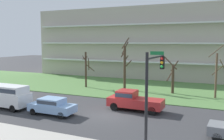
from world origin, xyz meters
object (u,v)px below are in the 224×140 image
pickup_red_center_left (133,100)px  van_white_near_right (6,95)px  tree_right (217,73)px  traffic_signal_mast (153,83)px  tree_center (173,77)px  sedan_blue_near_left (52,105)px  tree_left (125,65)px  tree_far_left (86,69)px

pickup_red_center_left → van_white_near_right: van_white_near_right is taller
tree_right → traffic_signal_mast: (-3.20, -16.72, 1.14)m
pickup_red_center_left → van_white_near_right: bearing=20.7°
tree_center → van_white_near_right: (-14.03, -14.09, -0.82)m
van_white_near_right → tree_right: bearing=35.7°
pickup_red_center_left → van_white_near_right: (-12.07, -4.50, 0.38)m
sedan_blue_near_left → pickup_red_center_left: size_ratio=0.82×
tree_center → van_white_near_right: bearing=-134.9°
tree_left → pickup_red_center_left: 11.17m
tree_far_left → tree_right: (17.69, 0.02, 0.21)m
tree_far_left → tree_right: tree_right is taller
traffic_signal_mast → sedan_blue_near_left: bearing=162.8°
tree_far_left → van_white_near_right: bearing=-96.7°
tree_far_left → pickup_red_center_left: tree_far_left is taller
tree_far_left → tree_center: 12.48m
tree_left → traffic_signal_mast: 19.57m
sedan_blue_near_left → traffic_signal_mast: (10.34, -3.20, 3.28)m
tree_center → traffic_signal_mast: 17.51m
sedan_blue_near_left → tree_left: bearing=82.8°
tree_far_left → sedan_blue_near_left: bearing=-72.9°
tree_left → traffic_signal_mast: size_ratio=1.19×
tree_right → van_white_near_right: (-19.27, -13.52, -1.62)m
tree_far_left → tree_center: tree_far_left is taller
tree_right → traffic_signal_mast: tree_right is taller
tree_left → tree_right: tree_left is taller
tree_center → pickup_red_center_left: 9.86m
sedan_blue_near_left → traffic_signal_mast: 11.31m
sedan_blue_near_left → tree_right: bearing=44.2°
van_white_near_right → pickup_red_center_left: bearing=21.1°
tree_center → sedan_blue_near_left: bearing=-120.5°
tree_left → tree_center: tree_left is taller
sedan_blue_near_left → traffic_signal_mast: bearing=-17.9°
tree_left → sedan_blue_near_left: 14.64m
tree_center → sedan_blue_near_left: tree_center is taller
tree_right → sedan_blue_near_left: 19.25m
sedan_blue_near_left → van_white_near_right: size_ratio=0.85×
tree_right → tree_far_left: bearing=-179.9°
tree_left → van_white_near_right: 16.22m
tree_right → traffic_signal_mast: size_ratio=1.03×
tree_center → tree_right: size_ratio=0.76×
sedan_blue_near_left → traffic_signal_mast: traffic_signal_mast is taller
tree_far_left → traffic_signal_mast: 22.14m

